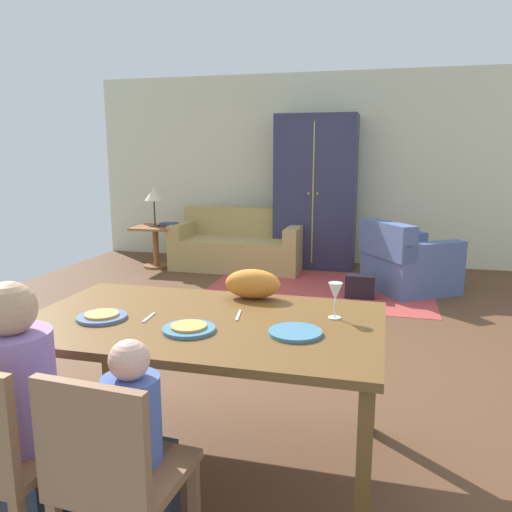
{
  "coord_description": "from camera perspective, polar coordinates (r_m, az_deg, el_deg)",
  "views": [
    {
      "loc": [
        0.92,
        -3.75,
        1.58
      ],
      "look_at": [
        0.02,
        -0.23,
        0.85
      ],
      "focal_mm": 35.86,
      "sensor_mm": 36.0,
      "label": 1
    }
  ],
  "objects": [
    {
      "name": "handbag",
      "position": [
        5.79,
        11.52,
        -3.36
      ],
      "size": [
        0.32,
        0.16,
        0.26
      ],
      "primitive_type": "cube",
      "color": "black",
      "rests_on": "ground_plane"
    },
    {
      "name": "cat",
      "position": [
        2.94,
        -0.37,
        -3.13
      ],
      "size": [
        0.33,
        0.19,
        0.17
      ],
      "primitive_type": "ellipsoid",
      "rotation": [
        0.0,
        0.0,
        0.09
      ],
      "color": "orange",
      "rests_on": "dining_table"
    },
    {
      "name": "armoire",
      "position": [
        7.2,
        6.69,
        7.08
      ],
      "size": [
        1.1,
        0.59,
        2.1
      ],
      "color": "#2D2E4C",
      "rests_on": "ground_plane"
    },
    {
      "name": "dining_chair_child",
      "position": [
        2.0,
        -15.64,
        -22.15
      ],
      "size": [
        0.45,
        0.45,
        0.87
      ],
      "color": "brown",
      "rests_on": "ground_plane"
    },
    {
      "name": "plate_near_man",
      "position": [
        2.71,
        -16.82,
        -6.55
      ],
      "size": [
        0.25,
        0.25,
        0.02
      ],
      "primitive_type": "cylinder",
      "color": "#546E9D",
      "rests_on": "dining_table"
    },
    {
      "name": "fork",
      "position": [
        2.67,
        -11.87,
        -6.73
      ],
      "size": [
        0.03,
        0.15,
        0.01
      ],
      "primitive_type": "cube",
      "rotation": [
        0.0,
        0.0,
        0.08
      ],
      "color": "silver",
      "rests_on": "dining_table"
    },
    {
      "name": "plate_near_woman",
      "position": [
        2.39,
        4.4,
        -8.5
      ],
      "size": [
        0.25,
        0.25,
        0.02
      ],
      "primitive_type": "cylinder",
      "color": "teal",
      "rests_on": "dining_table"
    },
    {
      "name": "pizza_near_man",
      "position": [
        2.71,
        -16.83,
        -6.24
      ],
      "size": [
        0.17,
        0.17,
        0.01
      ],
      "primitive_type": "cylinder",
      "color": "#E09349",
      "rests_on": "plate_near_man"
    },
    {
      "name": "book_upper",
      "position": [
        7.21,
        -9.68,
        3.59
      ],
      "size": [
        0.22,
        0.16,
        0.03
      ],
      "primitive_type": "cube",
      "color": "navy",
      "rests_on": "book_lower"
    },
    {
      "name": "side_table",
      "position": [
        7.31,
        -11.14,
        1.69
      ],
      "size": [
        0.56,
        0.56,
        0.58
      ],
      "color": "brown",
      "rests_on": "ground_plane"
    },
    {
      "name": "book_lower",
      "position": [
        7.23,
        -9.57,
        3.38
      ],
      "size": [
        0.22,
        0.16,
        0.03
      ],
      "primitive_type": "cube",
      "color": "#A2392E",
      "rests_on": "side_table"
    },
    {
      "name": "knife",
      "position": [
        2.65,
        -1.97,
        -6.61
      ],
      "size": [
        0.04,
        0.17,
        0.01
      ],
      "primitive_type": "cube",
      "rotation": [
        0.0,
        0.0,
        0.17
      ],
      "color": "silver",
      "rests_on": "dining_table"
    },
    {
      "name": "dining_table",
      "position": [
        2.63,
        -5.99,
        -8.38
      ],
      "size": [
        1.79,
        1.07,
        0.76
      ],
      "color": "brown",
      "rests_on": "ground_plane"
    },
    {
      "name": "table_lamp",
      "position": [
        7.23,
        -11.33,
        6.63
      ],
      "size": [
        0.26,
        0.26,
        0.54
      ],
      "color": "brown",
      "rests_on": "side_table"
    },
    {
      "name": "wine_glass",
      "position": [
        2.6,
        8.84,
        -4.11
      ],
      "size": [
        0.07,
        0.07,
        0.19
      ],
      "color": "silver",
      "rests_on": "dining_table"
    },
    {
      "name": "plate_near_child",
      "position": [
        2.45,
        -7.5,
        -8.1
      ],
      "size": [
        0.25,
        0.25,
        0.02
      ],
      "primitive_type": "cylinder",
      "color": "teal",
      "rests_on": "dining_table"
    },
    {
      "name": "couch",
      "position": [
        7.15,
        -1.88,
        1.09
      ],
      "size": [
        1.77,
        0.86,
        0.82
      ],
      "color": "tan",
      "rests_on": "ground_plane"
    },
    {
      "name": "person_child",
      "position": [
        2.15,
        -12.94,
        -21.25
      ],
      "size": [
        0.22,
        0.29,
        0.92
      ],
      "color": "#2A2F42",
      "rests_on": "ground_plane"
    },
    {
      "name": "armchair",
      "position": [
        6.2,
        16.48,
        -0.83
      ],
      "size": [
        1.19,
        1.19,
        0.82
      ],
      "color": "#4D6091",
      "rests_on": "ground_plane"
    },
    {
      "name": "ground_plane",
      "position": [
        4.68,
        2.2,
        -8.5
      ],
      "size": [
        6.87,
        6.31,
        0.02
      ],
      "primitive_type": "cube",
      "color": "brown"
    },
    {
      "name": "back_wall",
      "position": [
        7.57,
        7.48,
        9.54
      ],
      "size": [
        6.87,
        0.1,
        2.7
      ],
      "primitive_type": "cube",
      "color": "beige",
      "rests_on": "ground_plane"
    },
    {
      "name": "pizza_near_child",
      "position": [
        2.44,
        -7.51,
        -7.77
      ],
      "size": [
        0.17,
        0.17,
        0.01
      ],
      "primitive_type": "cylinder",
      "color": "gold",
      "rests_on": "plate_near_child"
    },
    {
      "name": "person_man",
      "position": [
        2.36,
        -24.19,
        -16.62
      ],
      "size": [
        0.3,
        0.41,
        1.11
      ],
      "color": "#293749",
      "rests_on": "ground_plane"
    },
    {
      "name": "area_rug",
      "position": [
        6.15,
        7.09,
        -3.56
      ],
      "size": [
        2.6,
        1.8,
        0.01
      ],
      "primitive_type": "cube",
      "color": "#AA3C39",
      "rests_on": "ground_plane"
    }
  ]
}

